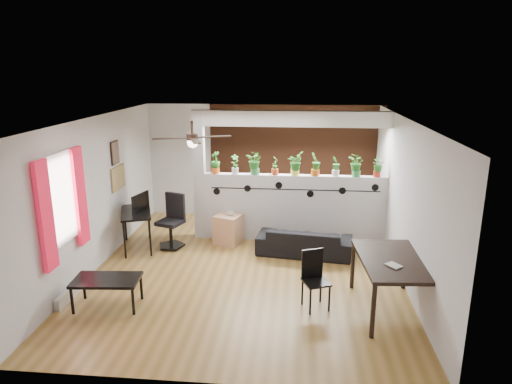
% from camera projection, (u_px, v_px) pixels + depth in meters
% --- Properties ---
extents(room_shell, '(6.30, 7.10, 2.90)m').
position_uv_depth(room_shell, '(246.00, 197.00, 7.61)').
color(room_shell, brown).
rests_on(room_shell, ground).
extents(partition_wall, '(3.60, 0.18, 1.35)m').
position_uv_depth(partition_wall, '(294.00, 208.00, 9.14)').
color(partition_wall, '#BCBCC1').
rests_on(partition_wall, ground).
extents(ceiling_header, '(3.60, 0.18, 0.30)m').
position_uv_depth(ceiling_header, '(296.00, 119.00, 8.67)').
color(ceiling_header, silver).
rests_on(ceiling_header, room_shell).
extents(pier_column, '(0.22, 0.20, 2.60)m').
position_uv_depth(pier_column, '(199.00, 175.00, 9.15)').
color(pier_column, '#BCBCC1').
rests_on(pier_column, ground).
extents(brick_panel, '(3.90, 0.05, 2.60)m').
position_uv_depth(brick_panel, '(296.00, 163.00, 10.39)').
color(brick_panel, '#AD5832').
rests_on(brick_panel, ground).
extents(vine_decal, '(3.31, 0.01, 0.30)m').
position_uv_depth(vine_decal, '(295.00, 190.00, 8.94)').
color(vine_decal, black).
rests_on(vine_decal, partition_wall).
extents(window_assembly, '(0.09, 1.30, 1.55)m').
position_uv_depth(window_assembly, '(62.00, 202.00, 6.63)').
color(window_assembly, white).
rests_on(window_assembly, room_shell).
extents(baseboard_heater, '(0.08, 1.00, 0.18)m').
position_uv_depth(baseboard_heater, '(73.00, 290.00, 7.01)').
color(baseboard_heater, beige).
rests_on(baseboard_heater, ground).
extents(corkboard, '(0.03, 0.60, 0.45)m').
position_uv_depth(corkboard, '(118.00, 178.00, 8.74)').
color(corkboard, olive).
rests_on(corkboard, room_shell).
extents(framed_art, '(0.03, 0.34, 0.44)m').
position_uv_depth(framed_art, '(115.00, 153.00, 8.56)').
color(framed_art, '#8C7259').
rests_on(framed_art, room_shell).
extents(ceiling_fan, '(1.19, 1.19, 0.43)m').
position_uv_depth(ceiling_fan, '(192.00, 139.00, 7.12)').
color(ceiling_fan, black).
rests_on(ceiling_fan, room_shell).
extents(potted_plant_0, '(0.29, 0.29, 0.44)m').
position_uv_depth(potted_plant_0, '(215.00, 162.00, 9.04)').
color(potted_plant_0, orange).
rests_on(potted_plant_0, partition_wall).
extents(potted_plant_1, '(0.24, 0.22, 0.39)m').
position_uv_depth(potted_plant_1, '(235.00, 164.00, 9.02)').
color(potted_plant_1, silver).
rests_on(potted_plant_1, partition_wall).
extents(potted_plant_2, '(0.31, 0.28, 0.47)m').
position_uv_depth(potted_plant_2, '(255.00, 162.00, 8.97)').
color(potted_plant_2, '#318844').
rests_on(potted_plant_2, partition_wall).
extents(potted_plant_3, '(0.17, 0.21, 0.39)m').
position_uv_depth(potted_plant_3, '(275.00, 164.00, 8.94)').
color(potted_plant_3, '#B9421D').
rests_on(potted_plant_3, partition_wall).
extents(potted_plant_4, '(0.24, 0.27, 0.46)m').
position_uv_depth(potted_plant_4, '(295.00, 163.00, 8.90)').
color(potted_plant_4, '#E6E151').
rests_on(potted_plant_4, partition_wall).
extents(potted_plant_5, '(0.30, 0.30, 0.46)m').
position_uv_depth(potted_plant_5, '(315.00, 163.00, 8.86)').
color(potted_plant_5, '#C65F17').
rests_on(potted_plant_5, partition_wall).
extents(potted_plant_6, '(0.20, 0.23, 0.40)m').
position_uv_depth(potted_plant_6, '(336.00, 165.00, 8.84)').
color(potted_plant_6, silver).
rests_on(potted_plant_6, partition_wall).
extents(potted_plant_7, '(0.29, 0.30, 0.45)m').
position_uv_depth(potted_plant_7, '(357.00, 164.00, 8.79)').
color(potted_plant_7, '#349045').
rests_on(potted_plant_7, partition_wall).
extents(potted_plant_8, '(0.23, 0.24, 0.38)m').
position_uv_depth(potted_plant_8, '(377.00, 166.00, 8.77)').
color(potted_plant_8, red).
rests_on(potted_plant_8, partition_wall).
extents(sofa, '(1.74, 0.87, 0.49)m').
position_uv_depth(sofa, '(304.00, 242.00, 8.53)').
color(sofa, black).
rests_on(sofa, ground).
extents(cube_shelf, '(0.59, 0.56, 0.59)m').
position_uv_depth(cube_shelf, '(228.00, 229.00, 9.03)').
color(cube_shelf, tan).
rests_on(cube_shelf, ground).
extents(cup, '(0.14, 0.14, 0.10)m').
position_uv_depth(cup, '(230.00, 213.00, 8.94)').
color(cup, gray).
rests_on(cup, cube_shelf).
extents(computer_desk, '(0.85, 1.15, 0.74)m').
position_uv_depth(computer_desk, '(136.00, 215.00, 8.72)').
color(computer_desk, black).
rests_on(computer_desk, ground).
extents(monitor, '(0.31, 0.13, 0.17)m').
position_uv_depth(monitor, '(138.00, 205.00, 8.82)').
color(monitor, black).
rests_on(monitor, computer_desk).
extents(office_chair, '(0.55, 0.56, 1.04)m').
position_uv_depth(office_chair, '(172.00, 224.00, 8.83)').
color(office_chair, black).
rests_on(office_chair, ground).
extents(dining_table, '(1.01, 1.54, 0.81)m').
position_uv_depth(dining_table, '(392.00, 264.00, 6.41)').
color(dining_table, black).
rests_on(dining_table, ground).
extents(book, '(0.24, 0.25, 0.02)m').
position_uv_depth(book, '(390.00, 267.00, 6.11)').
color(book, gray).
rests_on(book, dining_table).
extents(folding_chair, '(0.46, 0.46, 0.86)m').
position_uv_depth(folding_chair, '(314.00, 274.00, 6.60)').
color(folding_chair, black).
rests_on(folding_chair, ground).
extents(coffee_table, '(0.99, 0.60, 0.44)m').
position_uv_depth(coffee_table, '(107.00, 282.00, 6.61)').
color(coffee_table, black).
rests_on(coffee_table, ground).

